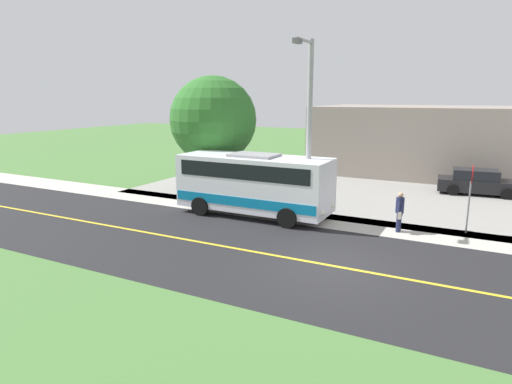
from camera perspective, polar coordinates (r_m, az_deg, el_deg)
name	(u,v)px	position (r m, az deg, el deg)	size (l,w,h in m)	color
ground_plane	(332,266)	(15.11, 9.87, -9.50)	(120.00, 120.00, 0.00)	#477238
road_surface	(332,266)	(15.11, 9.87, -9.49)	(8.00, 100.00, 0.01)	black
sidewalk	(368,226)	(19.88, 14.40, -4.32)	(2.40, 100.00, 0.01)	#B2ADA3
parking_lot_surface	(452,200)	(26.47, 24.30, -0.90)	(14.00, 36.00, 0.01)	gray
road_centre_line	(332,266)	(15.11, 9.87, -9.47)	(0.16, 100.00, 0.00)	gold
shuttle_bus_front	(254,182)	(20.67, -0.24, 1.35)	(2.76, 7.40, 2.96)	white
pedestrian_with_bags	(400,211)	(19.24, 18.27, -2.33)	(0.72, 0.34, 1.69)	#1E2347
stop_sign	(471,187)	(19.88, 26.29, 0.59)	(0.76, 0.07, 2.88)	slate
street_light_pole	(308,124)	(19.59, 6.86, 8.83)	(1.97, 0.24, 7.98)	#9E9EA3
parked_car_near	(478,183)	(28.44, 26.99, 1.11)	(2.31, 4.54, 1.45)	black
tree_curbside	(213,120)	(24.82, -5.62, 9.35)	(4.85, 4.85, 6.73)	brown
commercial_building	(460,141)	(35.01, 25.14, 6.07)	(10.00, 20.03, 4.87)	gray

